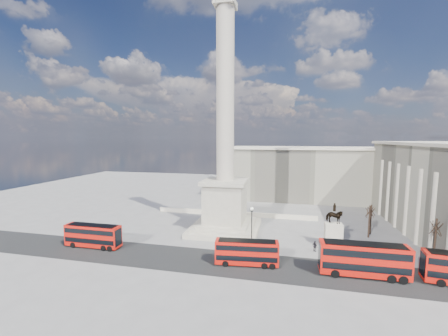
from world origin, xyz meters
The scene contains 16 objects.
ground centered at (0.00, 0.00, 0.00)m, with size 180.00×180.00×0.00m, color gray.
asphalt_road centered at (5.00, -10.00, 0.00)m, with size 120.00×9.00×0.01m, color #272727.
nelsons_column centered at (0.00, 5.00, 12.92)m, with size 14.00×14.00×49.85m.
balustrade_wall centered at (0.00, 16.00, 0.55)m, with size 40.00×0.60×1.10m, color beige.
building_northeast centered at (20.00, 40.00, 8.32)m, with size 51.00×17.00×16.60m.
red_bus_a centered at (-21.05, -9.03, 2.16)m, with size 10.14×2.45×4.11m.
red_bus_b centered at (6.69, -9.98, 2.04)m, with size 9.77×3.14×3.89m.
red_bus_c centered at (23.20, -9.88, 2.50)m, with size 11.80×2.94×4.77m.
victorian_lamp centered at (6.41, -1.86, 4.15)m, with size 0.60×0.60×7.05m.
equestrian_statue centered at (20.93, 1.05, 2.72)m, with size 3.76×2.82×7.89m.
bare_tree_near centered at (35.02, -3.13, 5.93)m, with size 1.72×1.72×7.52m.
bare_tree_mid centered at (28.41, 6.83, 5.29)m, with size 1.77×1.77×6.72m.
bare_tree_far centered at (29.34, 8.99, 5.05)m, with size 1.57×1.57×6.42m.
pedestrian_walking centered at (26.21, -2.28, 0.78)m, with size 0.57×0.37×1.55m, color black.
pedestrian_standing centered at (26.45, -6.50, 0.79)m, with size 0.77×0.60×1.58m, color black.
pedestrian_crossing centered at (17.41, -2.48, 0.93)m, with size 1.09×0.45×1.86m, color black.
Camera 1 is at (11.93, -50.16, 19.51)m, focal length 22.00 mm.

